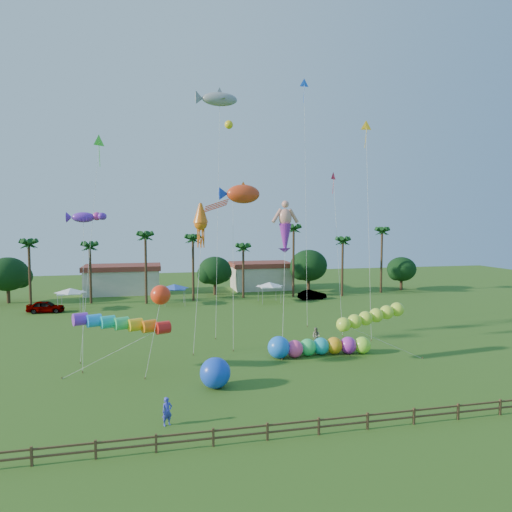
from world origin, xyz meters
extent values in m
plane|color=#285116|center=(0.00, 0.00, 0.00)|extent=(160.00, 160.00, 0.00)
cylinder|color=#3A2819|center=(-26.00, 40.00, 4.50)|extent=(0.36, 0.36, 9.00)
cylinder|color=#3A2819|center=(-18.00, 41.00, 4.25)|extent=(0.36, 0.36, 8.50)
cylinder|color=#3A2819|center=(-10.00, 39.00, 5.00)|extent=(0.36, 0.36, 10.00)
cylinder|color=#3A2819|center=(-3.00, 40.00, 4.75)|extent=(0.36, 0.36, 9.50)
cylinder|color=#3A2819|center=(5.00, 41.00, 4.00)|extent=(0.36, 0.36, 8.00)
cylinder|color=#3A2819|center=(13.00, 40.00, 5.50)|extent=(0.36, 0.36, 11.00)
cylinder|color=#3A2819|center=(21.00, 39.00, 4.50)|extent=(0.36, 0.36, 9.00)
cylinder|color=#3A2819|center=(29.00, 41.00, 5.25)|extent=(0.36, 0.36, 10.50)
sphere|color=#113814|center=(-30.00, 44.00, 4.34)|extent=(5.88, 5.88, 5.88)
sphere|color=#113814|center=(1.00, 45.00, 4.03)|extent=(5.46, 5.46, 5.46)
sphere|color=#113814|center=(17.00, 44.00, 4.65)|extent=(6.30, 6.30, 6.30)
sphere|color=#113814|center=(34.00, 43.00, 3.72)|extent=(5.04, 5.04, 5.04)
cube|color=beige|center=(-14.00, 50.00, 2.00)|extent=(12.00, 7.00, 4.00)
cube|color=beige|center=(10.00, 50.00, 2.00)|extent=(10.00, 7.00, 4.00)
pyramid|color=white|center=(-20.00, 36.00, 2.75)|extent=(3.00, 3.00, 0.60)
pyramid|color=blue|center=(-6.00, 37.00, 2.75)|extent=(3.00, 3.00, 0.60)
pyramid|color=white|center=(8.00, 36.00, 2.75)|extent=(3.00, 3.00, 0.60)
cube|color=brown|center=(-15.00, -6.00, 0.50)|extent=(0.12, 0.12, 1.00)
cube|color=brown|center=(-12.00, -6.00, 0.50)|extent=(0.12, 0.12, 1.00)
cube|color=brown|center=(-9.00, -6.00, 0.50)|extent=(0.12, 0.12, 1.00)
cube|color=brown|center=(-6.00, -6.00, 0.50)|extent=(0.12, 0.12, 1.00)
cube|color=brown|center=(-3.00, -6.00, 0.50)|extent=(0.12, 0.12, 1.00)
cube|color=brown|center=(0.00, -6.00, 0.50)|extent=(0.12, 0.12, 1.00)
cube|color=brown|center=(3.00, -6.00, 0.50)|extent=(0.12, 0.12, 1.00)
cube|color=brown|center=(6.00, -6.00, 0.50)|extent=(0.12, 0.12, 1.00)
cube|color=brown|center=(9.00, -6.00, 0.50)|extent=(0.12, 0.12, 1.00)
cube|color=brown|center=(12.00, -6.00, 0.50)|extent=(0.12, 0.12, 1.00)
cube|color=brown|center=(0.00, -6.00, 0.85)|extent=(36.00, 0.08, 0.10)
cube|color=brown|center=(0.00, -6.00, 0.45)|extent=(36.00, 0.08, 0.10)
imported|color=#4C4C54|center=(-22.99, 35.06, 0.80)|extent=(4.77, 2.15, 1.59)
imported|color=#4C4C54|center=(15.15, 37.02, 0.73)|extent=(4.64, 2.40, 1.46)
imported|color=#3940C8|center=(-8.33, -2.86, 0.85)|extent=(0.72, 0.61, 1.69)
imported|color=gray|center=(6.56, 12.13, 0.83)|extent=(1.00, 1.02, 1.66)
sphere|color=#FF4392|center=(3.19, 8.49, 0.77)|extent=(1.54, 1.54, 1.54)
sphere|color=#31D363|center=(4.48, 8.69, 0.77)|extent=(1.54, 1.54, 1.54)
sphere|color=#1BA6BF|center=(5.76, 8.79, 0.77)|extent=(1.54, 1.54, 1.54)
sphere|color=orange|center=(7.05, 8.72, 0.77)|extent=(1.54, 1.54, 1.54)
sphere|color=#C02EC4|center=(8.33, 8.52, 0.77)|extent=(1.54, 1.54, 1.54)
sphere|color=#A3FF38|center=(9.61, 8.26, 0.77)|extent=(1.54, 1.54, 1.54)
sphere|color=blue|center=(1.73, 8.52, 0.99)|extent=(2.01, 2.01, 1.97)
sphere|color=blue|center=(-4.73, 2.59, 1.12)|extent=(2.23, 2.23, 2.23)
cylinder|color=red|center=(-10.19, 6.83, 3.67)|extent=(7.50, 2.48, 1.01)
cylinder|color=silver|center=(-12.15, 6.97, 1.83)|extent=(7.66, 0.31, 3.69)
cylinder|color=brown|center=(-15.97, 7.11, 0.08)|extent=(0.08, 0.08, 0.16)
ellipsoid|color=#BAEA34|center=(6.67, 5.86, 3.36)|extent=(6.67, 3.23, 1.45)
cylinder|color=silver|center=(10.37, 5.71, 1.68)|extent=(7.41, 0.33, 3.38)
cylinder|color=brown|center=(14.07, 5.56, 0.08)|extent=(0.08, 0.08, 0.16)
sphere|color=#FF3314|center=(-8.45, 6.66, 6.32)|extent=(1.74, 1.74, 1.55)
cylinder|color=silver|center=(-9.10, 6.15, 3.16)|extent=(1.33, 1.06, 6.33)
cylinder|color=brown|center=(-9.75, 5.63, 0.08)|extent=(0.08, 0.08, 0.16)
cylinder|color=silver|center=(2.48, 9.64, 5.63)|extent=(1.28, 3.46, 11.27)
cylinder|color=brown|center=(1.85, 7.92, 0.08)|extent=(0.08, 0.08, 0.16)
ellipsoid|color=red|center=(0.02, 15.86, 14.85)|extent=(5.29, 2.52, 2.12)
cylinder|color=silver|center=(-0.90, 13.71, 7.42)|extent=(1.87, 4.33, 14.86)
cylinder|color=brown|center=(-1.82, 11.56, 0.08)|extent=(0.08, 0.08, 0.16)
ellipsoid|color=gray|center=(-1.48, 21.61, 25.60)|extent=(5.56, 3.90, 1.88)
cylinder|color=silver|center=(-2.16, 18.96, 12.80)|extent=(1.38, 5.33, 25.60)
cylinder|color=brown|center=(-2.83, 16.30, 0.08)|extent=(0.08, 0.08, 0.16)
cone|color=orange|center=(-4.43, 14.62, 11.88)|extent=(1.84, 1.84, 4.13)
cylinder|color=silver|center=(-5.01, 12.86, 5.94)|extent=(1.18, 3.54, 11.89)
cylinder|color=brown|center=(-5.58, 11.11, 0.08)|extent=(0.08, 0.08, 0.16)
ellipsoid|color=purple|center=(-14.79, 12.23, 12.44)|extent=(3.45, 2.11, 1.28)
cylinder|color=silver|center=(-14.70, 10.21, 6.22)|extent=(0.20, 4.06, 12.44)
cylinder|color=brown|center=(-14.62, 8.19, 0.08)|extent=(0.08, 0.08, 0.16)
cone|color=red|center=(10.57, 17.97, 17.02)|extent=(1.04, 0.86, 1.12)
cylinder|color=silver|center=(10.47, 16.19, 8.51)|extent=(0.23, 3.58, 17.02)
cylinder|color=brown|center=(10.37, 14.42, 0.08)|extent=(0.08, 0.08, 0.16)
cone|color=yellow|center=(13.41, 16.00, 22.18)|extent=(1.38, 0.49, 1.35)
cylinder|color=silver|center=(12.95, 14.06, 11.09)|extent=(0.95, 3.92, 22.19)
cylinder|color=brown|center=(12.48, 12.11, 0.08)|extent=(0.08, 0.08, 0.16)
cone|color=#48ED37|center=(-13.57, 14.46, 19.28)|extent=(1.18, 1.08, 1.33)
cylinder|color=silver|center=(-14.37, 12.62, 9.64)|extent=(1.63, 3.70, 19.28)
cylinder|color=brown|center=(-15.18, 10.79, 0.08)|extent=(0.08, 0.08, 0.16)
cone|color=#1C5EFF|center=(9.12, 23.90, 28.62)|extent=(1.31, 0.33, 1.30)
cylinder|color=silver|center=(8.67, 21.68, 14.31)|extent=(0.94, 4.47, 28.62)
cylinder|color=brown|center=(8.21, 19.46, 0.08)|extent=(0.08, 0.08, 0.16)
camera|label=1|loc=(-9.03, -29.57, 12.02)|focal=32.00mm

